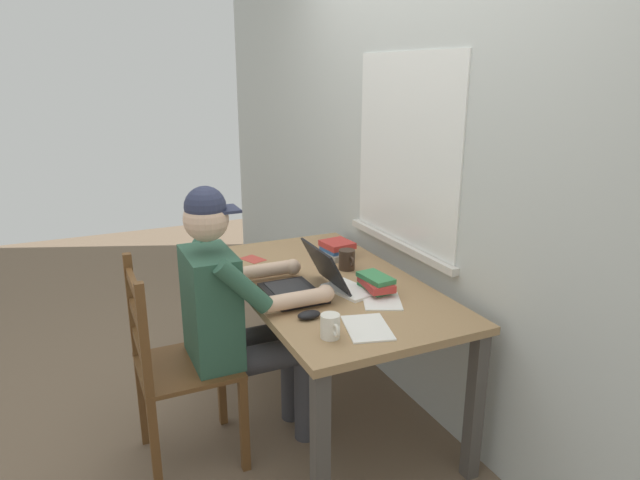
{
  "coord_description": "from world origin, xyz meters",
  "views": [
    {
      "loc": [
        2.31,
        -1.1,
        1.71
      ],
      "look_at": [
        0.02,
        -0.05,
        0.95
      ],
      "focal_mm": 31.52,
      "sensor_mm": 36.0,
      "label": 1
    }
  ],
  "objects_px": {
    "wooden_chair": "(175,367)",
    "landscape_photo_print": "(253,259)",
    "laptop": "(306,282)",
    "computer_mouse": "(309,315)",
    "book_stack_main": "(376,284)",
    "coffee_mug_dark": "(347,260)",
    "desk": "(328,297)",
    "book_stack_side": "(337,249)",
    "coffee_mug_white": "(331,326)",
    "seated_person": "(235,309)"
  },
  "relations": [
    {
      "from": "seated_person",
      "to": "computer_mouse",
      "type": "xyz_separation_m",
      "value": [
        0.3,
        0.23,
        0.05
      ]
    },
    {
      "from": "book_stack_main",
      "to": "seated_person",
      "type": "bearing_deg",
      "value": -104.47
    },
    {
      "from": "coffee_mug_white",
      "to": "book_stack_main",
      "type": "relative_size",
      "value": 0.54
    },
    {
      "from": "coffee_mug_dark",
      "to": "book_stack_side",
      "type": "height_order",
      "value": "coffee_mug_dark"
    },
    {
      "from": "book_stack_main",
      "to": "coffee_mug_dark",
      "type": "bearing_deg",
      "value": 176.66
    },
    {
      "from": "laptop",
      "to": "seated_person",
      "type": "bearing_deg",
      "value": -94.96
    },
    {
      "from": "desk",
      "to": "computer_mouse",
      "type": "distance_m",
      "value": 0.45
    },
    {
      "from": "desk",
      "to": "book_stack_main",
      "type": "height_order",
      "value": "book_stack_main"
    },
    {
      "from": "laptop",
      "to": "coffee_mug_white",
      "type": "height_order",
      "value": "laptop"
    },
    {
      "from": "wooden_chair",
      "to": "coffee_mug_dark",
      "type": "bearing_deg",
      "value": 100.37
    },
    {
      "from": "coffee_mug_dark",
      "to": "book_stack_side",
      "type": "distance_m",
      "value": 0.21
    },
    {
      "from": "book_stack_main",
      "to": "book_stack_side",
      "type": "xyz_separation_m",
      "value": [
        -0.53,
        0.06,
        0.0
      ]
    },
    {
      "from": "laptop",
      "to": "landscape_photo_print",
      "type": "distance_m",
      "value": 0.56
    },
    {
      "from": "seated_person",
      "to": "coffee_mug_white",
      "type": "distance_m",
      "value": 0.55
    },
    {
      "from": "book_stack_main",
      "to": "landscape_photo_print",
      "type": "distance_m",
      "value": 0.78
    },
    {
      "from": "seated_person",
      "to": "coffee_mug_dark",
      "type": "xyz_separation_m",
      "value": [
        -0.17,
        0.64,
        0.09
      ]
    },
    {
      "from": "coffee_mug_white",
      "to": "book_stack_side",
      "type": "distance_m",
      "value": 0.97
    },
    {
      "from": "coffee_mug_dark",
      "to": "book_stack_main",
      "type": "distance_m",
      "value": 0.33
    },
    {
      "from": "wooden_chair",
      "to": "computer_mouse",
      "type": "height_order",
      "value": "wooden_chair"
    },
    {
      "from": "coffee_mug_white",
      "to": "computer_mouse",
      "type": "bearing_deg",
      "value": -178.03
    },
    {
      "from": "computer_mouse",
      "to": "book_stack_side",
      "type": "height_order",
      "value": "book_stack_side"
    },
    {
      "from": "wooden_chair",
      "to": "desk",
      "type": "bearing_deg",
      "value": 94.44
    },
    {
      "from": "seated_person",
      "to": "book_stack_main",
      "type": "height_order",
      "value": "seated_person"
    },
    {
      "from": "coffee_mug_white",
      "to": "seated_person",
      "type": "bearing_deg",
      "value": -154.35
    },
    {
      "from": "seated_person",
      "to": "computer_mouse",
      "type": "height_order",
      "value": "seated_person"
    },
    {
      "from": "desk",
      "to": "coffee_mug_white",
      "type": "height_order",
      "value": "coffee_mug_white"
    },
    {
      "from": "laptop",
      "to": "desk",
      "type": "bearing_deg",
      "value": 119.53
    },
    {
      "from": "coffee_mug_dark",
      "to": "book_stack_main",
      "type": "relative_size",
      "value": 0.58
    },
    {
      "from": "laptop",
      "to": "book_stack_side",
      "type": "height_order",
      "value": "laptop"
    },
    {
      "from": "coffee_mug_white",
      "to": "landscape_photo_print",
      "type": "xyz_separation_m",
      "value": [
        -1.01,
        0.02,
        -0.05
      ]
    },
    {
      "from": "desk",
      "to": "laptop",
      "type": "xyz_separation_m",
      "value": [
        0.09,
        -0.16,
        0.14
      ]
    },
    {
      "from": "book_stack_side",
      "to": "landscape_photo_print",
      "type": "distance_m",
      "value": 0.46
    },
    {
      "from": "coffee_mug_dark",
      "to": "desk",
      "type": "bearing_deg",
      "value": -55.6
    },
    {
      "from": "computer_mouse",
      "to": "book_stack_main",
      "type": "relative_size",
      "value": 0.48
    },
    {
      "from": "seated_person",
      "to": "coffee_mug_dark",
      "type": "relative_size",
      "value": 10.37
    },
    {
      "from": "laptop",
      "to": "computer_mouse",
      "type": "distance_m",
      "value": 0.29
    },
    {
      "from": "seated_person",
      "to": "coffee_mug_dark",
      "type": "height_order",
      "value": "seated_person"
    },
    {
      "from": "coffee_mug_white",
      "to": "coffee_mug_dark",
      "type": "height_order",
      "value": "coffee_mug_dark"
    },
    {
      "from": "laptop",
      "to": "coffee_mug_white",
      "type": "relative_size",
      "value": 2.96
    },
    {
      "from": "coffee_mug_dark",
      "to": "laptop",
      "type": "bearing_deg",
      "value": -57.93
    },
    {
      "from": "computer_mouse",
      "to": "coffee_mug_white",
      "type": "height_order",
      "value": "coffee_mug_white"
    },
    {
      "from": "desk",
      "to": "book_stack_main",
      "type": "xyz_separation_m",
      "value": [
        0.22,
        0.14,
        0.13
      ]
    },
    {
      "from": "seated_person",
      "to": "laptop",
      "type": "bearing_deg",
      "value": 85.04
    },
    {
      "from": "coffee_mug_white",
      "to": "landscape_photo_print",
      "type": "height_order",
      "value": "coffee_mug_white"
    },
    {
      "from": "book_stack_side",
      "to": "wooden_chair",
      "type": "bearing_deg",
      "value": -69.03
    },
    {
      "from": "wooden_chair",
      "to": "landscape_photo_print",
      "type": "height_order",
      "value": "wooden_chair"
    },
    {
      "from": "coffee_mug_dark",
      "to": "landscape_photo_print",
      "type": "distance_m",
      "value": 0.53
    },
    {
      "from": "laptop",
      "to": "book_stack_side",
      "type": "distance_m",
      "value": 0.54
    },
    {
      "from": "book_stack_main",
      "to": "laptop",
      "type": "bearing_deg",
      "value": -114.14
    },
    {
      "from": "laptop",
      "to": "computer_mouse",
      "type": "height_order",
      "value": "laptop"
    }
  ]
}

